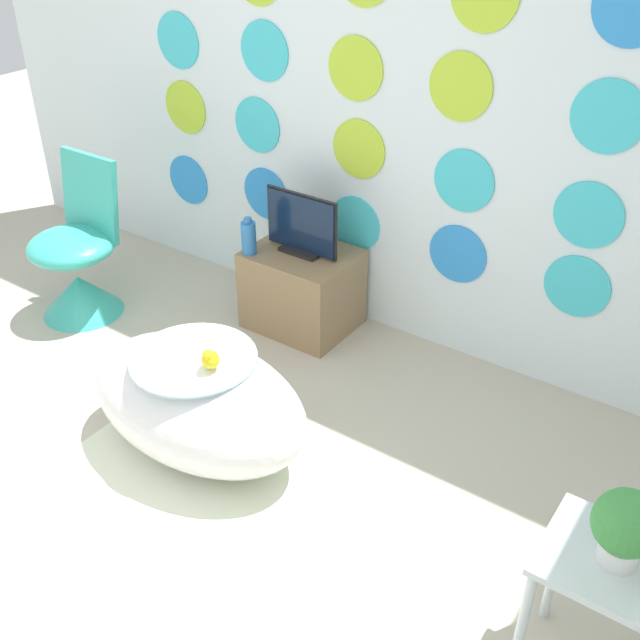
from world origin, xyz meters
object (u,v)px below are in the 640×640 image
object	(u,v)px
vase	(249,237)
potted_plant_left	(626,526)
bathtub	(198,401)
chair	(78,268)
tv	(301,227)

from	to	relation	value
vase	potted_plant_left	bearing A→B (deg)	-25.13
vase	potted_plant_left	size ratio (longest dim) A/B	0.81
bathtub	vase	xyz separation A→B (m)	(-0.43, 0.88, 0.28)
vase	potted_plant_left	distance (m)	2.37
bathtub	potted_plant_left	size ratio (longest dim) A/B	4.30
chair	vase	distance (m)	1.00
vase	potted_plant_left	world-z (taller)	potted_plant_left
bathtub	chair	xyz separation A→B (m)	(-1.30, 0.45, 0.03)
bathtub	vase	size ratio (longest dim) A/B	5.29
chair	bathtub	bearing A→B (deg)	-19.24
chair	tv	world-z (taller)	chair
tv	vase	bearing A→B (deg)	-143.53
bathtub	potted_plant_left	xyz separation A→B (m)	(1.71, -0.12, 0.44)
chair	potted_plant_left	bearing A→B (deg)	-10.84
bathtub	tv	size ratio (longest dim) A/B	2.46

